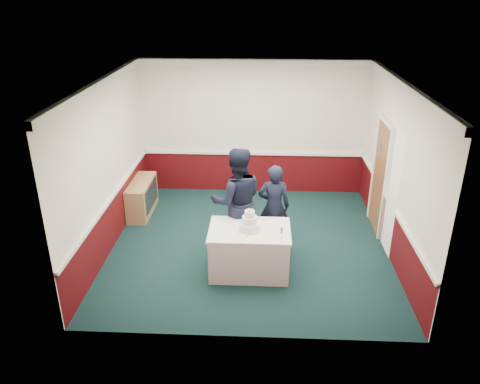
{
  "coord_description": "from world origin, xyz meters",
  "views": [
    {
      "loc": [
        0.2,
        -7.54,
        4.41
      ],
      "look_at": [
        -0.16,
        -0.1,
        1.1
      ],
      "focal_mm": 35.0,
      "sensor_mm": 36.0,
      "label": 1
    }
  ],
  "objects_px": {
    "champagne_flute": "(281,231)",
    "person_man": "(237,201)",
    "wedding_cake": "(250,223)",
    "person_woman": "(274,207)",
    "cake_knife": "(247,235)",
    "sideboard": "(142,197)",
    "cake_table": "(249,250)"
  },
  "relations": [
    {
      "from": "cake_table",
      "to": "wedding_cake",
      "type": "height_order",
      "value": "wedding_cake"
    },
    {
      "from": "cake_knife",
      "to": "person_man",
      "type": "bearing_deg",
      "value": 120.28
    },
    {
      "from": "cake_table",
      "to": "person_woman",
      "type": "xyz_separation_m",
      "value": [
        0.41,
        0.86,
        0.39
      ]
    },
    {
      "from": "wedding_cake",
      "to": "cake_knife",
      "type": "distance_m",
      "value": 0.23
    },
    {
      "from": "champagne_flute",
      "to": "person_man",
      "type": "xyz_separation_m",
      "value": [
        -0.74,
        0.95,
        0.04
      ]
    },
    {
      "from": "cake_table",
      "to": "champagne_flute",
      "type": "height_order",
      "value": "champagne_flute"
    },
    {
      "from": "sideboard",
      "to": "person_woman",
      "type": "height_order",
      "value": "person_woman"
    },
    {
      "from": "wedding_cake",
      "to": "person_woman",
      "type": "bearing_deg",
      "value": 64.79
    },
    {
      "from": "wedding_cake",
      "to": "cake_knife",
      "type": "xyz_separation_m",
      "value": [
        -0.03,
        -0.2,
        -0.11
      ]
    },
    {
      "from": "cake_knife",
      "to": "wedding_cake",
      "type": "bearing_deg",
      "value": 97.88
    },
    {
      "from": "sideboard",
      "to": "champagne_flute",
      "type": "distance_m",
      "value": 3.73
    },
    {
      "from": "person_man",
      "to": "person_woman",
      "type": "bearing_deg",
      "value": -173.76
    },
    {
      "from": "cake_table",
      "to": "wedding_cake",
      "type": "xyz_separation_m",
      "value": [
        -0.0,
        0.0,
        0.5
      ]
    },
    {
      "from": "cake_table",
      "to": "cake_knife",
      "type": "distance_m",
      "value": 0.44
    },
    {
      "from": "sideboard",
      "to": "wedding_cake",
      "type": "height_order",
      "value": "wedding_cake"
    },
    {
      "from": "cake_table",
      "to": "champagne_flute",
      "type": "relative_size",
      "value": 6.44
    },
    {
      "from": "champagne_flute",
      "to": "person_man",
      "type": "height_order",
      "value": "person_man"
    },
    {
      "from": "person_woman",
      "to": "person_man",
      "type": "bearing_deg",
      "value": 16.12
    },
    {
      "from": "person_woman",
      "to": "champagne_flute",
      "type": "bearing_deg",
      "value": 94.0
    },
    {
      "from": "cake_table",
      "to": "person_woman",
      "type": "bearing_deg",
      "value": 64.79
    },
    {
      "from": "sideboard",
      "to": "person_man",
      "type": "bearing_deg",
      "value": -34.81
    },
    {
      "from": "cake_table",
      "to": "person_man",
      "type": "distance_m",
      "value": 0.91
    },
    {
      "from": "person_man",
      "to": "sideboard",
      "type": "bearing_deg",
      "value": -45.38
    },
    {
      "from": "person_man",
      "to": "person_woman",
      "type": "height_order",
      "value": "person_man"
    },
    {
      "from": "cake_table",
      "to": "champagne_flute",
      "type": "bearing_deg",
      "value": -29.25
    },
    {
      "from": "sideboard",
      "to": "champagne_flute",
      "type": "height_order",
      "value": "champagne_flute"
    },
    {
      "from": "wedding_cake",
      "to": "sideboard",
      "type": "bearing_deg",
      "value": 137.68
    },
    {
      "from": "cake_knife",
      "to": "person_man",
      "type": "xyz_separation_m",
      "value": [
        -0.21,
        0.87,
        0.18
      ]
    },
    {
      "from": "sideboard",
      "to": "person_woman",
      "type": "distance_m",
      "value": 3.01
    },
    {
      "from": "champagne_flute",
      "to": "person_woman",
      "type": "height_order",
      "value": "person_woman"
    },
    {
      "from": "champagne_flute",
      "to": "wedding_cake",
      "type": "bearing_deg",
      "value": 150.75
    },
    {
      "from": "cake_knife",
      "to": "person_woman",
      "type": "distance_m",
      "value": 1.15
    }
  ]
}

